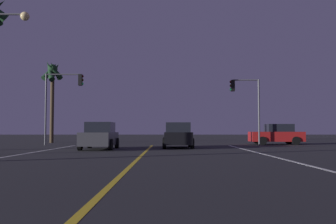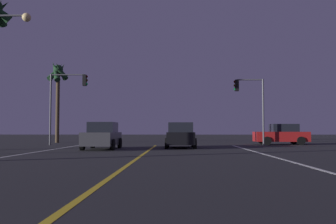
{
  "view_description": "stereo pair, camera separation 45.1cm",
  "coord_description": "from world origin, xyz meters",
  "px_view_note": "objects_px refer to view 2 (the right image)",
  "views": [
    {
      "loc": [
        1.25,
        0.27,
        1.2
      ],
      "look_at": [
        1.14,
        22.04,
        2.26
      ],
      "focal_mm": 39.56,
      "sensor_mm": 36.0,
      "label": 1
    },
    {
      "loc": [
        1.7,
        0.27,
        1.2
      ],
      "look_at": [
        1.14,
        22.04,
        2.26
      ],
      "focal_mm": 39.56,
      "sensor_mm": 36.0,
      "label": 2
    }
  ],
  "objects_px": {
    "car_oncoming": "(102,136)",
    "traffic_light_near_left": "(68,93)",
    "traffic_light_near_right": "(249,96)",
    "palm_tree_left_far": "(58,77)",
    "car_ahead_far": "(181,136)",
    "car_crossing_side": "(282,135)"
  },
  "relations": [
    {
      "from": "car_crossing_side",
      "to": "palm_tree_left_far",
      "type": "relative_size",
      "value": 0.54
    },
    {
      "from": "car_ahead_far",
      "to": "palm_tree_left_far",
      "type": "relative_size",
      "value": 0.54
    },
    {
      "from": "traffic_light_near_left",
      "to": "palm_tree_left_far",
      "type": "xyz_separation_m",
      "value": [
        -2.67,
        5.6,
        2.04
      ]
    },
    {
      "from": "car_crossing_side",
      "to": "traffic_light_near_left",
      "type": "distance_m",
      "value": 17.77
    },
    {
      "from": "car_ahead_far",
      "to": "palm_tree_left_far",
      "type": "distance_m",
      "value": 16.23
    },
    {
      "from": "traffic_light_near_left",
      "to": "palm_tree_left_far",
      "type": "relative_size",
      "value": 0.71
    },
    {
      "from": "car_crossing_side",
      "to": "car_ahead_far",
      "type": "relative_size",
      "value": 1.0
    },
    {
      "from": "car_oncoming",
      "to": "traffic_light_near_left",
      "type": "xyz_separation_m",
      "value": [
        -4.04,
        6.08,
        3.39
      ]
    },
    {
      "from": "car_oncoming",
      "to": "car_ahead_far",
      "type": "height_order",
      "value": "same"
    },
    {
      "from": "car_ahead_far",
      "to": "traffic_light_near_left",
      "type": "relative_size",
      "value": 0.75
    },
    {
      "from": "car_oncoming",
      "to": "car_crossing_side",
      "type": "height_order",
      "value": "same"
    },
    {
      "from": "traffic_light_near_right",
      "to": "palm_tree_left_far",
      "type": "xyz_separation_m",
      "value": [
        -17.13,
        5.6,
        2.39
      ]
    },
    {
      "from": "traffic_light_near_right",
      "to": "car_ahead_far",
      "type": "bearing_deg",
      "value": 38.18
    },
    {
      "from": "car_oncoming",
      "to": "palm_tree_left_far",
      "type": "xyz_separation_m",
      "value": [
        -6.71,
        11.67,
        5.43
      ]
    },
    {
      "from": "palm_tree_left_far",
      "to": "traffic_light_near_right",
      "type": "bearing_deg",
      "value": -18.09
    },
    {
      "from": "car_oncoming",
      "to": "car_ahead_far",
      "type": "bearing_deg",
      "value": 109.71
    },
    {
      "from": "palm_tree_left_far",
      "to": "traffic_light_near_left",
      "type": "bearing_deg",
      "value": -64.51
    },
    {
      "from": "traffic_light_near_right",
      "to": "palm_tree_left_far",
      "type": "relative_size",
      "value": 0.66
    },
    {
      "from": "car_oncoming",
      "to": "traffic_light_near_right",
      "type": "distance_m",
      "value": 12.44
    },
    {
      "from": "car_ahead_far",
      "to": "traffic_light_near_left",
      "type": "xyz_separation_m",
      "value": [
        -8.99,
        4.3,
        3.39
      ]
    },
    {
      "from": "traffic_light_near_right",
      "to": "traffic_light_near_left",
      "type": "bearing_deg",
      "value": 0.0
    },
    {
      "from": "car_crossing_side",
      "to": "palm_tree_left_far",
      "type": "height_order",
      "value": "palm_tree_left_far"
    }
  ]
}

